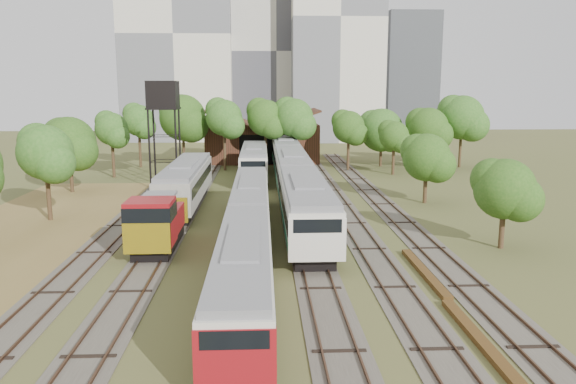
{
  "coord_description": "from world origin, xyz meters",
  "views": [
    {
      "loc": [
        -1.05,
        -25.08,
        10.5
      ],
      "look_at": [
        0.96,
        18.29,
        2.5
      ],
      "focal_mm": 35.0,
      "sensor_mm": 36.0,
      "label": 1
    }
  ],
  "objects_px": {
    "railcar_green_set": "(292,172)",
    "railcar_red_set": "(248,229)",
    "shunter_locomotive": "(156,224)",
    "water_tower": "(163,98)"
  },
  "relations": [
    {
      "from": "railcar_green_set",
      "to": "railcar_red_set",
      "type": "bearing_deg",
      "value": -100.32
    },
    {
      "from": "railcar_red_set",
      "to": "shunter_locomotive",
      "type": "bearing_deg",
      "value": 165.03
    },
    {
      "from": "railcar_red_set",
      "to": "shunter_locomotive",
      "type": "distance_m",
      "value": 6.21
    },
    {
      "from": "railcar_red_set",
      "to": "water_tower",
      "type": "bearing_deg",
      "value": 109.56
    },
    {
      "from": "railcar_green_set",
      "to": "shunter_locomotive",
      "type": "xyz_separation_m",
      "value": [
        -10.0,
        -20.36,
        -0.32
      ]
    },
    {
      "from": "shunter_locomotive",
      "to": "water_tower",
      "type": "relative_size",
      "value": 0.71
    },
    {
      "from": "railcar_red_set",
      "to": "shunter_locomotive",
      "type": "relative_size",
      "value": 4.27
    },
    {
      "from": "railcar_green_set",
      "to": "water_tower",
      "type": "distance_m",
      "value": 16.27
    },
    {
      "from": "railcar_red_set",
      "to": "railcar_green_set",
      "type": "height_order",
      "value": "railcar_green_set"
    },
    {
      "from": "shunter_locomotive",
      "to": "railcar_green_set",
      "type": "bearing_deg",
      "value": 63.85
    }
  ]
}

